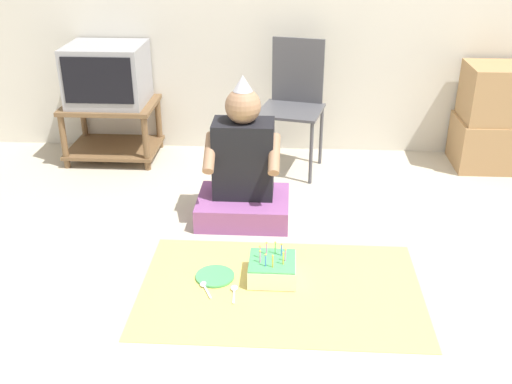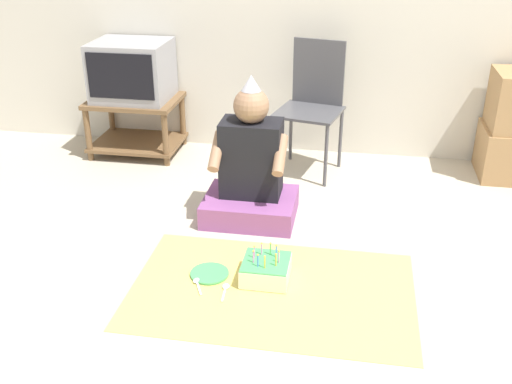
% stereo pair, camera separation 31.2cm
% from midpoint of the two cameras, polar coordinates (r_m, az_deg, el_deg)
% --- Properties ---
extents(ground_plane, '(16.00, 16.00, 0.00)m').
position_cam_midpoint_polar(ground_plane, '(2.90, 9.67, -10.73)').
color(ground_plane, '#BCB29E').
extents(tv_stand, '(0.65, 0.50, 0.42)m').
position_cam_midpoint_polar(tv_stand, '(4.56, -9.41, 6.71)').
color(tv_stand, brown).
rests_on(tv_stand, ground_plane).
extents(tv, '(0.53, 0.47, 0.42)m').
position_cam_midpoint_polar(tv, '(4.46, -9.74, 11.32)').
color(tv, '#99999E').
rests_on(tv, tv_stand).
extents(folding_chair, '(0.49, 0.48, 0.89)m').
position_cam_midpoint_polar(folding_chair, '(4.16, 7.62, 8.79)').
color(folding_chair, '#4C4C51').
rests_on(folding_chair, ground_plane).
extents(person_seated, '(0.54, 0.43, 0.86)m').
position_cam_midpoint_polar(person_seated, '(3.51, 2.05, 1.86)').
color(person_seated, '#8C4C8C').
rests_on(person_seated, ground_plane).
extents(party_cloth, '(1.38, 0.88, 0.01)m').
position_cam_midpoint_polar(party_cloth, '(2.97, 4.59, -9.36)').
color(party_cloth, '#EAD666').
rests_on(party_cloth, ground_plane).
extents(birthday_cake, '(0.23, 0.23, 0.17)m').
position_cam_midpoint_polar(birthday_cake, '(3.02, 3.94, -7.47)').
color(birthday_cake, '#F4E0C6').
rests_on(birthday_cake, party_cloth).
extents(paper_plate, '(0.20, 0.20, 0.01)m').
position_cam_midpoint_polar(paper_plate, '(3.07, -1.53, -7.84)').
color(paper_plate, '#4CB266').
rests_on(paper_plate, party_cloth).
extents(plastic_spoon_near, '(0.07, 0.14, 0.01)m').
position_cam_midpoint_polar(plastic_spoon_near, '(3.00, -2.65, -8.68)').
color(plastic_spoon_near, white).
rests_on(plastic_spoon_near, party_cloth).
extents(plastic_spoon_far, '(0.04, 0.15, 0.01)m').
position_cam_midpoint_polar(plastic_spoon_far, '(2.96, 0.11, -9.24)').
color(plastic_spoon_far, white).
rests_on(plastic_spoon_far, party_cloth).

